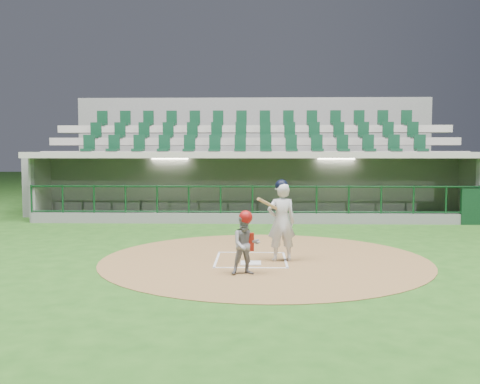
% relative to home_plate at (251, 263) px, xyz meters
% --- Properties ---
extents(ground, '(120.00, 120.00, 0.00)m').
position_rel_home_plate_xyz_m(ground, '(0.00, 0.70, -0.02)').
color(ground, '#204D16').
rests_on(ground, ground).
extents(dirt_circle, '(7.20, 7.20, 0.01)m').
position_rel_home_plate_xyz_m(dirt_circle, '(0.30, 0.50, -0.02)').
color(dirt_circle, brown).
rests_on(dirt_circle, ground).
extents(home_plate, '(0.43, 0.43, 0.02)m').
position_rel_home_plate_xyz_m(home_plate, '(0.00, 0.00, 0.00)').
color(home_plate, white).
rests_on(home_plate, dirt_circle).
extents(batter_box_chalk, '(1.55, 1.80, 0.01)m').
position_rel_home_plate_xyz_m(batter_box_chalk, '(0.00, 0.40, -0.00)').
color(batter_box_chalk, white).
rests_on(batter_box_chalk, ground).
extents(dugout_structure, '(16.40, 3.70, 3.00)m').
position_rel_home_plate_xyz_m(dugout_structure, '(0.16, 8.54, 0.93)').
color(dugout_structure, slate).
rests_on(dugout_structure, ground).
extents(seating_deck, '(17.00, 6.72, 5.15)m').
position_rel_home_plate_xyz_m(seating_deck, '(0.00, 11.61, 1.40)').
color(seating_deck, slate).
rests_on(seating_deck, ground).
extents(batter, '(0.88, 0.90, 1.77)m').
position_rel_home_plate_xyz_m(batter, '(0.66, 0.32, 0.88)').
color(batter, silver).
rests_on(batter, dirt_circle).
extents(catcher, '(0.64, 0.55, 1.24)m').
position_rel_home_plate_xyz_m(catcher, '(-0.09, -1.03, 0.60)').
color(catcher, gray).
rests_on(catcher, dirt_circle).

